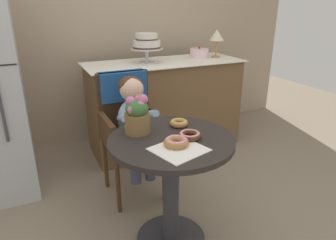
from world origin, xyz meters
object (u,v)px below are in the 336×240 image
object	(u,v)px
donut_mid	(190,135)
round_layer_cake	(199,53)
donut_front	(176,142)
table_lamp	(217,36)
wicker_chair	(128,115)
cafe_table	(171,171)
donut_side	(179,123)
tiered_cake_stand	(147,43)
seated_child	(134,116)
flower_vase	(137,114)

from	to	relation	value
donut_mid	round_layer_cake	world-z (taller)	round_layer_cake
donut_front	table_lamp	distance (m)	1.85
wicker_chair	round_layer_cake	xyz separation A→B (m)	(1.00, 0.65, 0.31)
wicker_chair	donut_mid	world-z (taller)	wicker_chair
donut_front	donut_mid	distance (m)	0.12
wicker_chair	table_lamp	xyz separation A→B (m)	(1.18, 0.61, 0.48)
cafe_table	wicker_chair	world-z (taller)	wicker_chair
donut_front	donut_side	size ratio (longest dim) A/B	1.18
donut_side	tiered_cake_stand	xyz separation A→B (m)	(0.24, 1.15, 0.35)
donut_side	seated_child	bearing A→B (deg)	112.82
cafe_table	tiered_cake_stand	distance (m)	1.47
donut_side	tiered_cake_stand	bearing A→B (deg)	78.10
tiered_cake_stand	donut_mid	bearing A→B (deg)	-101.48
wicker_chair	round_layer_cake	size ratio (longest dim) A/B	5.02
seated_child	donut_mid	distance (m)	0.60
donut_side	donut_front	bearing A→B (deg)	-119.72
seated_child	wicker_chair	bearing A→B (deg)	90.00
wicker_chair	tiered_cake_stand	xyz separation A→B (m)	(0.41, 0.61, 0.45)
cafe_table	round_layer_cake	world-z (taller)	round_layer_cake
flower_vase	round_layer_cake	bearing A→B (deg)	46.88
donut_side	table_lamp	distance (m)	1.58
seated_child	table_lamp	world-z (taller)	table_lamp
donut_side	donut_mid	bearing A→B (deg)	-98.96
round_layer_cake	cafe_table	bearing A→B (deg)	-125.69
seated_child	tiered_cake_stand	bearing A→B (deg)	62.08
donut_front	wicker_chair	bearing A→B (deg)	91.49
donut_side	round_layer_cake	xyz separation A→B (m)	(0.84, 1.19, 0.21)
wicker_chair	tiered_cake_stand	size ratio (longest dim) A/B	3.18
wicker_chair	donut_front	bearing A→B (deg)	-89.58
donut_front	tiered_cake_stand	distance (m)	1.49
donut_front	tiered_cake_stand	bearing A→B (deg)	74.64
seated_child	donut_side	bearing A→B (deg)	-67.18
donut_front	table_lamp	size ratio (longest dim) A/B	0.47
round_layer_cake	seated_child	bearing A→B (deg)	-141.26
donut_front	tiered_cake_stand	size ratio (longest dim) A/B	0.45
donut_side	flower_vase	size ratio (longest dim) A/B	0.50
donut_front	flower_vase	xyz separation A→B (m)	(-0.12, 0.26, 0.09)
round_layer_cake	flower_vase	bearing A→B (deg)	-133.12
donut_mid	round_layer_cake	xyz separation A→B (m)	(0.87, 1.38, 0.21)
cafe_table	round_layer_cake	bearing A→B (deg)	54.31
donut_side	table_lamp	world-z (taller)	table_lamp
seated_child	tiered_cake_stand	world-z (taller)	tiered_cake_stand
donut_side	round_layer_cake	bearing A→B (deg)	54.87
donut_front	seated_child	bearing A→B (deg)	91.85
donut_mid	seated_child	bearing A→B (deg)	102.81
donut_front	table_lamp	xyz separation A→B (m)	(1.16, 1.40, 0.37)
flower_vase	round_layer_cake	size ratio (longest dim) A/B	1.21
donut_front	round_layer_cake	distance (m)	1.75
round_layer_cake	donut_mid	bearing A→B (deg)	-122.08
seated_child	table_lamp	bearing A→B (deg)	32.91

